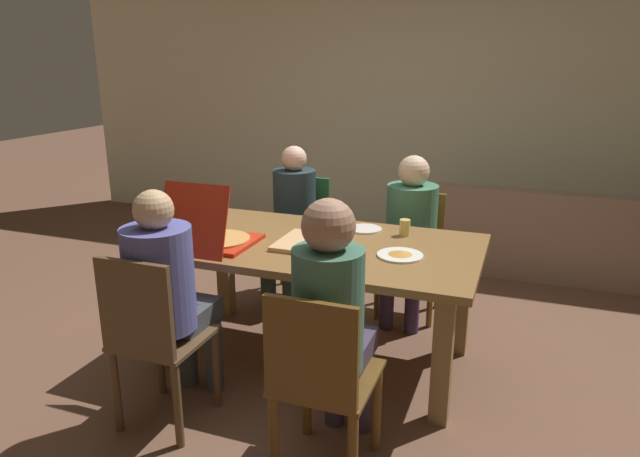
{
  "coord_description": "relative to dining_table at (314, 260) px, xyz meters",
  "views": [
    {
      "loc": [
        1.15,
        -3.02,
        1.83
      ],
      "look_at": [
        0.0,
        0.1,
        0.82
      ],
      "focal_mm": 32.2,
      "sensor_mm": 36.0,
      "label": 1
    }
  ],
  "objects": [
    {
      "name": "person_0",
      "position": [
        0.41,
        -0.86,
        0.09
      ],
      "size": [
        0.31,
        0.53,
        1.28
      ],
      "color": "#3F3349",
      "rests_on": "ground"
    },
    {
      "name": "drinking_glass_0",
      "position": [
        -0.83,
        0.3,
        0.17
      ],
      "size": [
        0.07,
        0.07,
        0.12
      ],
      "primitive_type": "cylinder",
      "color": "#DACB5D",
      "rests_on": "dining_table"
    },
    {
      "name": "chair_0",
      "position": [
        0.41,
        -1.0,
        -0.17
      ],
      "size": [
        0.42,
        0.45,
        0.92
      ],
      "color": "brown",
      "rests_on": "ground"
    },
    {
      "name": "chair_1",
      "position": [
        0.41,
        0.93,
        -0.16
      ],
      "size": [
        0.44,
        0.41,
        0.88
      ],
      "color": "brown",
      "rests_on": "ground"
    },
    {
      "name": "dining_table",
      "position": [
        0.0,
        0.0,
        0.0
      ],
      "size": [
        1.95,
        1.05,
        0.77
      ],
      "color": "brown",
      "rests_on": "ground"
    },
    {
      "name": "couch",
      "position": [
        1.29,
        2.14,
        -0.38
      ],
      "size": [
        2.03,
        0.78,
        0.77
      ],
      "color": "gray",
      "rests_on": "ground"
    },
    {
      "name": "person_1",
      "position": [
        0.41,
        0.8,
        0.04
      ],
      "size": [
        0.36,
        0.52,
        1.17
      ],
      "color": "#3B2C4E",
      "rests_on": "ground"
    },
    {
      "name": "pizza_box_1",
      "position": [
        -0.51,
        -0.27,
        0.17
      ],
      "size": [
        0.4,
        0.54,
        0.4
      ],
      "color": "red",
      "rests_on": "dining_table"
    },
    {
      "name": "ground_plane",
      "position": [
        0.0,
        0.0,
        -0.66
      ],
      "size": [
        20.0,
        20.0,
        0.0
      ],
      "primitive_type": "plane",
      "color": "brown"
    },
    {
      "name": "drinking_glass_1",
      "position": [
        0.48,
        0.32,
        0.16
      ],
      "size": [
        0.07,
        0.07,
        0.1
      ],
      "primitive_type": "cylinder",
      "color": "#E0C963",
      "rests_on": "dining_table"
    },
    {
      "name": "chair_3",
      "position": [
        -0.49,
        -0.94,
        -0.15
      ],
      "size": [
        0.42,
        0.43,
        0.94
      ],
      "color": "brown",
      "rests_on": "ground"
    },
    {
      "name": "plate_1",
      "position": [
        0.21,
        0.35,
        0.12
      ],
      "size": [
        0.21,
        0.21,
        0.01
      ],
      "color": "white",
      "rests_on": "dining_table"
    },
    {
      "name": "back_wall",
      "position": [
        0.0,
        2.93,
        0.83
      ],
      "size": [
        7.88,
        0.12,
        2.98
      ],
      "primitive_type": "cube",
      "color": "#ECEAC7",
      "rests_on": "ground"
    },
    {
      "name": "pizza_box_0",
      "position": [
        0.01,
        -0.06,
        0.12
      ],
      "size": [
        0.39,
        0.39,
        0.03
      ],
      "color": "tan",
      "rests_on": "dining_table"
    },
    {
      "name": "person_3",
      "position": [
        -0.49,
        -0.79,
        0.06
      ],
      "size": [
        0.34,
        0.54,
        1.23
      ],
      "color": "#3E4146",
      "rests_on": "ground"
    },
    {
      "name": "person_2",
      "position": [
        -0.49,
        0.8,
        0.04
      ],
      "size": [
        0.32,
        0.52,
        1.19
      ],
      "color": "#2F4138",
      "rests_on": "ground"
    },
    {
      "name": "plate_0",
      "position": [
        0.53,
        -0.07,
        0.12
      ],
      "size": [
        0.25,
        0.25,
        0.03
      ],
      "color": "white",
      "rests_on": "dining_table"
    },
    {
      "name": "chair_2",
      "position": [
        -0.49,
        0.96,
        -0.13
      ],
      "size": [
        0.45,
        0.42,
        0.92
      ],
      "color": "#2A6235",
      "rests_on": "ground"
    }
  ]
}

